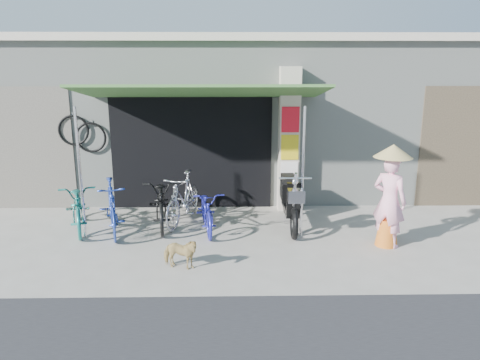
{
  "coord_description": "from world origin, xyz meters",
  "views": [
    {
      "loc": [
        -0.36,
        -7.24,
        3.08
      ],
      "look_at": [
        -0.2,
        1.0,
        1.0
      ],
      "focal_mm": 35.0,
      "sensor_mm": 36.0,
      "label": 1
    }
  ],
  "objects_px": {
    "bike_teal": "(79,205)",
    "street_dog": "(180,253)",
    "bike_blue": "(112,207)",
    "bike_silver": "(183,198)",
    "bike_navy": "(207,210)",
    "moped": "(290,199)",
    "bike_black": "(162,201)",
    "nun": "(390,197)"
  },
  "relations": [
    {
      "from": "bike_silver",
      "to": "street_dog",
      "type": "xyz_separation_m",
      "value": [
        0.15,
        -2.11,
        -0.26
      ]
    },
    {
      "from": "moped",
      "to": "bike_navy",
      "type": "bearing_deg",
      "value": -169.22
    },
    {
      "from": "bike_black",
      "to": "bike_silver",
      "type": "xyz_separation_m",
      "value": [
        0.4,
        0.12,
        0.01
      ]
    },
    {
      "from": "bike_navy",
      "to": "nun",
      "type": "xyz_separation_m",
      "value": [
        3.13,
        -0.81,
        0.47
      ]
    },
    {
      "from": "bike_blue",
      "to": "bike_navy",
      "type": "relative_size",
      "value": 1.06
    },
    {
      "from": "bike_black",
      "to": "bike_navy",
      "type": "relative_size",
      "value": 1.21
    },
    {
      "from": "bike_blue",
      "to": "moped",
      "type": "height_order",
      "value": "moped"
    },
    {
      "from": "moped",
      "to": "bike_silver",
      "type": "bearing_deg",
      "value": 177.08
    },
    {
      "from": "bike_black",
      "to": "bike_silver",
      "type": "relative_size",
      "value": 1.11
    },
    {
      "from": "street_dog",
      "to": "moped",
      "type": "height_order",
      "value": "moped"
    },
    {
      "from": "bike_blue",
      "to": "street_dog",
      "type": "bearing_deg",
      "value": -64.87
    },
    {
      "from": "bike_silver",
      "to": "bike_navy",
      "type": "bearing_deg",
      "value": -24.71
    },
    {
      "from": "bike_blue",
      "to": "street_dog",
      "type": "distance_m",
      "value": 2.13
    },
    {
      "from": "bike_teal",
      "to": "bike_black",
      "type": "relative_size",
      "value": 0.95
    },
    {
      "from": "bike_black",
      "to": "moped",
      "type": "xyz_separation_m",
      "value": [
        2.46,
        -0.02,
        0.02
      ]
    },
    {
      "from": "bike_teal",
      "to": "bike_blue",
      "type": "bearing_deg",
      "value": -36.03
    },
    {
      "from": "bike_black",
      "to": "bike_navy",
      "type": "xyz_separation_m",
      "value": [
        0.88,
        -0.29,
        -0.08
      ]
    },
    {
      "from": "nun",
      "to": "bike_blue",
      "type": "bearing_deg",
      "value": 34.06
    },
    {
      "from": "bike_navy",
      "to": "street_dog",
      "type": "bearing_deg",
      "value": -109.76
    },
    {
      "from": "bike_navy",
      "to": "street_dog",
      "type": "xyz_separation_m",
      "value": [
        -0.33,
        -1.69,
        -0.16
      ]
    },
    {
      "from": "bike_navy",
      "to": "street_dog",
      "type": "distance_m",
      "value": 1.73
    },
    {
      "from": "bike_blue",
      "to": "bike_silver",
      "type": "height_order",
      "value": "bike_silver"
    },
    {
      "from": "bike_silver",
      "to": "street_dog",
      "type": "relative_size",
      "value": 2.86
    },
    {
      "from": "moped",
      "to": "nun",
      "type": "bearing_deg",
      "value": -33.96
    },
    {
      "from": "street_dog",
      "to": "nun",
      "type": "relative_size",
      "value": 0.33
    },
    {
      "from": "bike_black",
      "to": "moped",
      "type": "height_order",
      "value": "moped"
    },
    {
      "from": "street_dog",
      "to": "bike_navy",
      "type": "bearing_deg",
      "value": 5.13
    },
    {
      "from": "bike_teal",
      "to": "street_dog",
      "type": "bearing_deg",
      "value": -59.22
    },
    {
      "from": "bike_teal",
      "to": "moped",
      "type": "bearing_deg",
      "value": -16.06
    },
    {
      "from": "bike_navy",
      "to": "street_dog",
      "type": "relative_size",
      "value": 2.63
    },
    {
      "from": "bike_blue",
      "to": "nun",
      "type": "relative_size",
      "value": 0.93
    },
    {
      "from": "street_dog",
      "to": "bike_black",
      "type": "bearing_deg",
      "value": 31.67
    },
    {
      "from": "bike_blue",
      "to": "bike_silver",
      "type": "relative_size",
      "value": 0.98
    },
    {
      "from": "bike_silver",
      "to": "nun",
      "type": "bearing_deg",
      "value": -2.76
    },
    {
      "from": "moped",
      "to": "nun",
      "type": "distance_m",
      "value": 1.92
    },
    {
      "from": "bike_silver",
      "to": "street_dog",
      "type": "height_order",
      "value": "bike_silver"
    },
    {
      "from": "bike_teal",
      "to": "street_dog",
      "type": "height_order",
      "value": "bike_teal"
    },
    {
      "from": "bike_silver",
      "to": "bike_navy",
      "type": "xyz_separation_m",
      "value": [
        0.48,
        -0.42,
        -0.1
      ]
    },
    {
      "from": "bike_teal",
      "to": "street_dog",
      "type": "relative_size",
      "value": 3.03
    },
    {
      "from": "bike_silver",
      "to": "bike_blue",
      "type": "bearing_deg",
      "value": -141.6
    },
    {
      "from": "bike_blue",
      "to": "moped",
      "type": "xyz_separation_m",
      "value": [
        3.32,
        0.38,
        0.02
      ]
    },
    {
      "from": "bike_black",
      "to": "nun",
      "type": "height_order",
      "value": "nun"
    }
  ]
}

